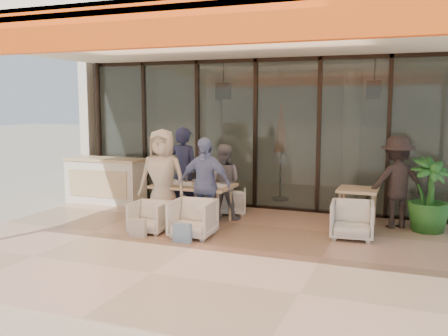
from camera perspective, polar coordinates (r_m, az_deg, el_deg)
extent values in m
plane|color=#C6B293|center=(8.16, -2.99, -8.78)|extent=(70.00, 70.00, 0.00)
cube|color=tan|center=(8.16, -2.99, -8.75)|extent=(8.00, 6.00, 0.01)
cube|color=silver|center=(7.89, -3.16, 14.87)|extent=(8.00, 6.00, 0.20)
cube|color=#DD470B|center=(5.34, -16.79, 15.06)|extent=(8.00, 0.12, 0.45)
cube|color=orange|center=(5.92, -12.56, 15.61)|extent=(8.00, 1.50, 0.06)
cylinder|color=black|center=(12.30, -14.09, 4.10)|extent=(0.12, 0.12, 3.20)
cube|color=#9EADA3|center=(10.66, 3.62, 3.81)|extent=(8.00, 0.03, 3.20)
cube|color=black|center=(10.87, 3.55, -4.42)|extent=(8.00, 0.10, 0.08)
cube|color=black|center=(10.67, 3.69, 12.20)|extent=(8.00, 0.10, 0.08)
cube|color=black|center=(12.47, -14.22, 4.14)|extent=(0.08, 0.10, 3.20)
cube|color=black|center=(11.76, -9.04, 4.08)|extent=(0.08, 0.10, 3.20)
cube|color=black|center=(11.14, -3.02, 3.98)|extent=(0.08, 0.10, 3.20)
cube|color=black|center=(10.66, 3.62, 3.81)|extent=(0.08, 0.10, 3.20)
cube|color=black|center=(10.33, 10.78, 3.57)|extent=(0.08, 0.10, 3.20)
cube|color=black|center=(10.17, 18.29, 3.26)|extent=(0.08, 0.10, 3.20)
cube|color=silver|center=(14.02, 8.00, 5.06)|extent=(9.00, 0.25, 3.40)
cube|color=silver|center=(14.14, -11.43, 5.00)|extent=(0.25, 3.50, 3.40)
cube|color=silver|center=(12.36, 6.22, 12.65)|extent=(9.00, 3.50, 0.25)
cube|color=tan|center=(12.52, 6.00, -2.99)|extent=(8.00, 3.50, 0.02)
cylinder|color=silver|center=(12.71, -1.07, 3.98)|extent=(0.40, 0.40, 3.00)
cylinder|color=silver|center=(11.84, 14.35, 3.48)|extent=(0.40, 0.40, 3.00)
cylinder|color=black|center=(12.19, -0.05, 10.88)|extent=(0.03, 0.03, 0.70)
cube|color=black|center=(12.17, -0.05, 8.76)|extent=(0.30, 0.30, 0.40)
sphere|color=#FFBF72|center=(12.17, -0.05, 8.76)|extent=(0.18, 0.18, 0.18)
cylinder|color=black|center=(11.39, 16.89, 10.79)|extent=(0.03, 0.03, 0.70)
cube|color=black|center=(11.37, 16.80, 8.53)|extent=(0.30, 0.30, 0.40)
sphere|color=#FFBF72|center=(11.37, 16.80, 8.53)|extent=(0.18, 0.18, 0.18)
cylinder|color=black|center=(11.73, 6.45, -3.52)|extent=(0.40, 0.40, 0.05)
cylinder|color=black|center=(11.58, 6.52, 1.34)|extent=(0.04, 0.04, 2.10)
cone|color=red|center=(11.53, 6.57, 4.55)|extent=(0.32, 0.32, 1.10)
cube|color=silver|center=(11.63, -13.39, -1.52)|extent=(1.80, 0.60, 1.00)
cube|color=tan|center=(11.57, -13.47, 0.98)|extent=(1.85, 0.65, 0.06)
cube|color=tan|center=(11.39, -14.28, -1.74)|extent=(1.50, 0.02, 0.60)
cube|color=tan|center=(9.45, -3.50, -2.04)|extent=(1.50, 0.90, 0.05)
cube|color=white|center=(9.45, -3.50, -1.89)|extent=(1.30, 0.35, 0.01)
cylinder|color=tan|center=(9.52, -7.70, -4.29)|extent=(0.06, 0.06, 0.70)
cylinder|color=tan|center=(8.99, -0.74, -4.92)|extent=(0.06, 0.06, 0.70)
cylinder|color=tan|center=(10.07, -5.93, -3.61)|extent=(0.06, 0.06, 0.70)
cylinder|color=tan|center=(9.58, 0.70, -4.15)|extent=(0.06, 0.06, 0.70)
cylinder|color=white|center=(9.51, -6.35, -1.50)|extent=(0.06, 0.06, 0.11)
cylinder|color=white|center=(9.72, -4.35, -1.27)|extent=(0.06, 0.06, 0.11)
cylinder|color=white|center=(9.33, -3.49, -1.64)|extent=(0.06, 0.06, 0.11)
cylinder|color=white|center=(9.48, -1.40, -1.48)|extent=(0.06, 0.06, 0.11)
cylinder|color=#8F3D14|center=(9.81, -6.06, -1.07)|extent=(0.07, 0.07, 0.16)
cylinder|color=black|center=(9.73, -3.35, -1.11)|extent=(0.09, 0.09, 0.17)
cylinder|color=black|center=(9.72, -3.35, -0.55)|extent=(0.10, 0.10, 0.01)
cylinder|color=white|center=(9.38, -6.77, -1.94)|extent=(0.22, 0.22, 0.01)
cylinder|color=white|center=(9.00, -1.70, -2.29)|extent=(0.22, 0.22, 0.01)
cylinder|color=white|center=(9.93, -5.09, -1.39)|extent=(0.22, 0.22, 0.01)
cylinder|color=white|center=(9.56, -0.25, -1.70)|extent=(0.22, 0.22, 0.01)
imported|color=white|center=(10.54, -3.39, -3.02)|extent=(0.84, 0.81, 0.72)
imported|color=white|center=(10.24, 0.90, -3.72)|extent=(0.71, 0.68, 0.59)
imported|color=white|center=(8.90, -8.53, -5.41)|extent=(0.64, 0.60, 0.62)
imported|color=white|center=(8.51, -3.60, -5.60)|extent=(0.74, 0.70, 0.72)
imported|color=#1A213B|center=(10.01, -4.61, -0.45)|extent=(0.69, 0.48, 1.81)
imported|color=slate|center=(9.70, -0.13, -1.65)|extent=(0.81, 0.68, 1.49)
imported|color=beige|center=(9.21, -7.06, -1.17)|extent=(0.95, 0.69, 1.81)
imported|color=#7284BE|center=(8.86, -2.26, -1.89)|extent=(0.99, 0.42, 1.68)
cube|color=silver|center=(8.60, -9.85, -6.86)|extent=(0.30, 0.10, 0.34)
cube|color=#99BFD8|center=(8.20, -4.78, -7.47)|extent=(0.30, 0.10, 0.34)
cube|color=tan|center=(9.32, 15.07, -2.42)|extent=(0.70, 0.70, 0.05)
cylinder|color=tan|center=(9.15, 13.05, -4.90)|extent=(0.05, 0.05, 0.70)
cylinder|color=tan|center=(9.09, 16.55, -5.10)|extent=(0.05, 0.05, 0.70)
cylinder|color=tan|center=(9.70, 13.53, -4.22)|extent=(0.05, 0.05, 0.70)
cylinder|color=tan|center=(9.64, 16.84, -4.40)|extent=(0.05, 0.05, 0.70)
imported|color=white|center=(8.66, 14.43, -5.60)|extent=(0.75, 0.71, 0.72)
imported|color=black|center=(9.53, 19.11, -1.59)|extent=(1.26, 1.05, 1.70)
imported|color=#1E5919|center=(9.46, 22.37, -2.91)|extent=(1.05, 1.05, 1.34)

